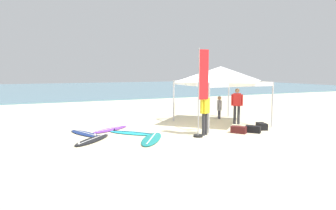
% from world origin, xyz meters
% --- Properties ---
extents(ground_plane, '(80.00, 80.00, 0.00)m').
position_xyz_m(ground_plane, '(0.00, 0.00, 0.00)').
color(ground_plane, beige).
extents(sea, '(80.00, 36.00, 0.10)m').
position_xyz_m(sea, '(0.00, 31.50, 0.05)').
color(sea, '#568499').
rests_on(sea, ground).
extents(canopy_tent, '(3.46, 3.46, 2.75)m').
position_xyz_m(canopy_tent, '(2.36, 0.24, 2.39)').
color(canopy_tent, '#B7B7BC').
rests_on(canopy_tent, ground).
extents(surfboard_teal, '(1.75, 2.33, 0.19)m').
position_xyz_m(surfboard_teal, '(-1.85, -1.55, 0.04)').
color(surfboard_teal, '#19847F').
rests_on(surfboard_teal, ground).
extents(surfboard_navy, '(1.17, 1.95, 0.19)m').
position_xyz_m(surfboard_navy, '(-3.97, 0.46, 0.04)').
color(surfboard_navy, navy).
rests_on(surfboard_navy, ground).
extents(surfboard_cyan, '(1.82, 1.85, 0.19)m').
position_xyz_m(surfboard_cyan, '(-2.19, -0.24, 0.04)').
color(surfboard_cyan, '#23B2CC').
rests_on(surfboard_cyan, ground).
extents(surfboard_purple, '(1.97, 1.54, 0.19)m').
position_xyz_m(surfboard_purple, '(-2.79, 0.89, 0.04)').
color(surfboard_purple, purple).
rests_on(surfboard_purple, ground).
extents(surfboard_black, '(1.80, 1.89, 0.19)m').
position_xyz_m(surfboard_black, '(-3.90, -0.83, 0.04)').
color(surfboard_black, black).
rests_on(surfboard_black, ground).
extents(person_red, '(0.44, 0.40, 1.71)m').
position_xyz_m(person_red, '(3.05, -0.14, 0.99)').
color(person_red, '#2D2D33').
rests_on(person_red, ground).
extents(person_yellow, '(0.50, 0.36, 1.71)m').
position_xyz_m(person_yellow, '(0.37, -1.67, 0.99)').
color(person_yellow, '#2D2D33').
rests_on(person_yellow, ground).
extents(person_grey, '(0.37, 0.49, 1.20)m').
position_xyz_m(person_grey, '(3.26, 1.64, 0.66)').
color(person_grey, '#383842').
rests_on(person_grey, ground).
extents(banner_flag, '(0.60, 0.36, 3.40)m').
position_xyz_m(banner_flag, '(0.08, -1.85, 1.57)').
color(banner_flag, '#99999E').
rests_on(banner_flag, ground).
extents(gear_bag_near_tent, '(0.61, 0.67, 0.28)m').
position_xyz_m(gear_bag_near_tent, '(1.84, -1.91, 0.14)').
color(gear_bag_near_tent, '#4C1919').
rests_on(gear_bag_near_tent, ground).
extents(gear_bag_by_pole, '(0.49, 0.67, 0.28)m').
position_xyz_m(gear_bag_by_pole, '(3.25, -1.68, 0.14)').
color(gear_bag_by_pole, black).
rests_on(gear_bag_by_pole, ground).
extents(gear_bag_on_sand, '(0.63, 0.67, 0.28)m').
position_xyz_m(gear_bag_on_sand, '(2.45, -2.06, 0.14)').
color(gear_bag_on_sand, black).
rests_on(gear_bag_on_sand, ground).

